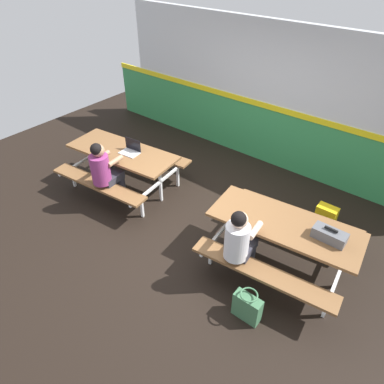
{
  "coord_description": "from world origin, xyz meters",
  "views": [
    {
      "loc": [
        2.68,
        -3.2,
        3.74
      ],
      "look_at": [
        0.0,
        0.13,
        0.55
      ],
      "focal_mm": 32.91,
      "sensor_mm": 36.0,
      "label": 1
    }
  ],
  "objects_px": {
    "picnic_table_right": "(283,233)",
    "laptop_silver": "(131,150)",
    "backpack_dark": "(325,219)",
    "toolbox_grey": "(329,235)",
    "student_nearer": "(104,169)",
    "student_further": "(239,240)",
    "tote_bag_bright": "(247,307)",
    "picnic_table_left": "(123,159)"
  },
  "relations": [
    {
      "from": "student_nearer",
      "to": "toolbox_grey",
      "type": "distance_m",
      "value": 3.43
    },
    {
      "from": "toolbox_grey",
      "to": "tote_bag_bright",
      "type": "bearing_deg",
      "value": -111.78
    },
    {
      "from": "picnic_table_left",
      "to": "tote_bag_bright",
      "type": "bearing_deg",
      "value": -16.94
    },
    {
      "from": "picnic_table_left",
      "to": "backpack_dark",
      "type": "xyz_separation_m",
      "value": [
        3.23,
        1.12,
        -0.36
      ]
    },
    {
      "from": "picnic_table_left",
      "to": "laptop_silver",
      "type": "distance_m",
      "value": 0.27
    },
    {
      "from": "picnic_table_left",
      "to": "toolbox_grey",
      "type": "bearing_deg",
      "value": 1.86
    },
    {
      "from": "student_nearer",
      "to": "tote_bag_bright",
      "type": "relative_size",
      "value": 2.81
    },
    {
      "from": "student_nearer",
      "to": "laptop_silver",
      "type": "xyz_separation_m",
      "value": [
        -0.02,
        0.6,
        0.08
      ]
    },
    {
      "from": "picnic_table_left",
      "to": "student_further",
      "type": "xyz_separation_m",
      "value": [
        2.7,
        -0.54,
        0.13
      ]
    },
    {
      "from": "picnic_table_left",
      "to": "picnic_table_right",
      "type": "distance_m",
      "value": 3.01
    },
    {
      "from": "toolbox_grey",
      "to": "tote_bag_bright",
      "type": "xyz_separation_m",
      "value": [
        -0.43,
        -1.07,
        -0.62
      ]
    },
    {
      "from": "picnic_table_left",
      "to": "laptop_silver",
      "type": "bearing_deg",
      "value": 18.79
    },
    {
      "from": "student_nearer",
      "to": "student_further",
      "type": "bearing_deg",
      "value": -0.0
    },
    {
      "from": "student_nearer",
      "to": "student_further",
      "type": "height_order",
      "value": "same"
    },
    {
      "from": "picnic_table_right",
      "to": "picnic_table_left",
      "type": "bearing_deg",
      "value": -178.96
    },
    {
      "from": "laptop_silver",
      "to": "toolbox_grey",
      "type": "bearing_deg",
      "value": 1.0
    },
    {
      "from": "picnic_table_right",
      "to": "laptop_silver",
      "type": "bearing_deg",
      "value": 179.97
    },
    {
      "from": "student_nearer",
      "to": "tote_bag_bright",
      "type": "distance_m",
      "value": 3.01
    },
    {
      "from": "picnic_table_left",
      "to": "toolbox_grey",
      "type": "height_order",
      "value": "toolbox_grey"
    },
    {
      "from": "picnic_table_left",
      "to": "student_nearer",
      "type": "bearing_deg",
      "value": -71.27
    },
    {
      "from": "student_nearer",
      "to": "laptop_silver",
      "type": "distance_m",
      "value": 0.6
    },
    {
      "from": "picnic_table_right",
      "to": "student_further",
      "type": "bearing_deg",
      "value": -117.35
    },
    {
      "from": "picnic_table_left",
      "to": "backpack_dark",
      "type": "height_order",
      "value": "picnic_table_left"
    },
    {
      "from": "toolbox_grey",
      "to": "backpack_dark",
      "type": "xyz_separation_m",
      "value": [
        -0.32,
        1.01,
        -0.6
      ]
    },
    {
      "from": "toolbox_grey",
      "to": "backpack_dark",
      "type": "distance_m",
      "value": 1.21
    },
    {
      "from": "laptop_silver",
      "to": "backpack_dark",
      "type": "bearing_deg",
      "value": 19.14
    },
    {
      "from": "student_nearer",
      "to": "tote_bag_bright",
      "type": "bearing_deg",
      "value": -7.97
    },
    {
      "from": "picnic_table_right",
      "to": "toolbox_grey",
      "type": "distance_m",
      "value": 0.59
    },
    {
      "from": "picnic_table_left",
      "to": "student_further",
      "type": "distance_m",
      "value": 2.76
    },
    {
      "from": "picnic_table_right",
      "to": "student_further",
      "type": "relative_size",
      "value": 1.66
    },
    {
      "from": "tote_bag_bright",
      "to": "student_further",
      "type": "bearing_deg",
      "value": 135.64
    },
    {
      "from": "laptop_silver",
      "to": "toolbox_grey",
      "type": "height_order",
      "value": "laptop_silver"
    },
    {
      "from": "picnic_table_right",
      "to": "backpack_dark",
      "type": "bearing_deg",
      "value": 78.29
    },
    {
      "from": "student_further",
      "to": "laptop_silver",
      "type": "relative_size",
      "value": 3.52
    },
    {
      "from": "student_nearer",
      "to": "picnic_table_left",
      "type": "bearing_deg",
      "value": 108.73
    },
    {
      "from": "tote_bag_bright",
      "to": "backpack_dark",
      "type": "bearing_deg",
      "value": 87.03
    },
    {
      "from": "backpack_dark",
      "to": "tote_bag_bright",
      "type": "xyz_separation_m",
      "value": [
        -0.11,
        -2.07,
        -0.02
      ]
    },
    {
      "from": "backpack_dark",
      "to": "toolbox_grey",
      "type": "bearing_deg",
      "value": -72.42
    },
    {
      "from": "student_nearer",
      "to": "student_further",
      "type": "distance_m",
      "value": 2.52
    },
    {
      "from": "picnic_table_right",
      "to": "tote_bag_bright",
      "type": "height_order",
      "value": "picnic_table_right"
    },
    {
      "from": "student_further",
      "to": "tote_bag_bright",
      "type": "relative_size",
      "value": 2.81
    },
    {
      "from": "picnic_table_right",
      "to": "backpack_dark",
      "type": "xyz_separation_m",
      "value": [
        0.22,
        1.07,
        -0.36
      ]
    }
  ]
}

